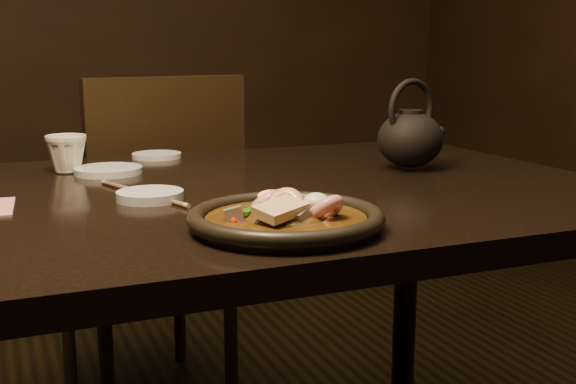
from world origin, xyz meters
name	(u,v)px	position (x,y,z in m)	size (l,w,h in m)	color
table	(159,239)	(0.00, 0.00, 0.67)	(1.60, 0.90, 0.75)	black
chair	(153,233)	(0.13, 0.70, 0.50)	(0.50, 0.50, 0.92)	black
plate	(286,220)	(0.11, -0.30, 0.76)	(0.26, 0.26, 0.03)	black
stirfry	(286,214)	(0.11, -0.30, 0.77)	(0.17, 0.15, 0.06)	#3C250A
soy_dish	(150,195)	(-0.02, -0.04, 0.76)	(0.11, 0.11, 0.01)	silver
saucer_left	(108,170)	(-0.04, 0.23, 0.76)	(0.13, 0.13, 0.01)	silver
saucer_right	(157,155)	(0.09, 0.40, 0.76)	(0.11, 0.11, 0.01)	silver
tea_cup	(67,152)	(-0.11, 0.28, 0.79)	(0.08, 0.07, 0.08)	beige
chopsticks	(142,193)	(-0.02, 0.00, 0.75)	(0.10, 0.26, 0.01)	tan
teapot	(411,136)	(0.52, 0.06, 0.82)	(0.16, 0.13, 0.18)	black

